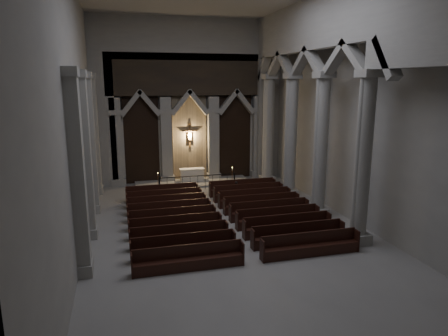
% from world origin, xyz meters
% --- Properties ---
extents(room, '(24.00, 24.10, 12.00)m').
position_xyz_m(room, '(0.00, 0.00, 7.60)').
color(room, gray).
rests_on(room, ground).
extents(sanctuary_wall, '(14.00, 0.77, 12.00)m').
position_xyz_m(sanctuary_wall, '(0.00, 11.54, 6.62)').
color(sanctuary_wall, '#A19E96').
rests_on(sanctuary_wall, ground).
extents(right_arcade, '(1.00, 24.00, 12.00)m').
position_xyz_m(right_arcade, '(5.50, 1.33, 7.83)').
color(right_arcade, '#A19E96').
rests_on(right_arcade, ground).
extents(left_pilasters, '(0.60, 13.00, 8.03)m').
position_xyz_m(left_pilasters, '(-6.75, 3.50, 3.91)').
color(left_pilasters, '#A19E96').
rests_on(left_pilasters, ground).
extents(sanctuary_step, '(8.50, 2.60, 0.15)m').
position_xyz_m(sanctuary_step, '(0.00, 10.60, 0.07)').
color(sanctuary_step, '#A19E96').
rests_on(sanctuary_step, ground).
extents(altar, '(1.85, 0.74, 0.94)m').
position_xyz_m(altar, '(-0.02, 10.91, 0.63)').
color(altar, silver).
rests_on(altar, sanctuary_step).
extents(altar_rail, '(5.46, 0.09, 1.07)m').
position_xyz_m(altar_rail, '(0.00, 8.73, 0.71)').
color(altar_rail, black).
rests_on(altar_rail, ground).
extents(candle_stand_left, '(0.21, 0.21, 1.23)m').
position_xyz_m(candle_stand_left, '(-2.70, 9.55, 0.34)').
color(candle_stand_left, '#9D6130').
rests_on(candle_stand_left, ground).
extents(candle_stand_right, '(0.23, 0.23, 1.38)m').
position_xyz_m(candle_stand_right, '(2.67, 9.24, 0.38)').
color(candle_stand_right, '#9D6130').
rests_on(candle_stand_right, ground).
extents(pews, '(9.98, 10.51, 1.02)m').
position_xyz_m(pews, '(0.00, 1.82, 0.33)').
color(pews, black).
rests_on(pews, ground).
extents(worshipper, '(0.47, 0.38, 1.10)m').
position_xyz_m(worshipper, '(2.12, 6.20, 0.55)').
color(worshipper, black).
rests_on(worshipper, ground).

